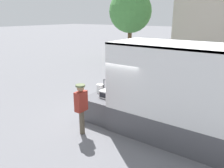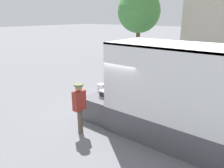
% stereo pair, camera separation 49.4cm
% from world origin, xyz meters
% --- Properties ---
extents(ground_plane, '(160.00, 160.00, 0.00)m').
position_xyz_m(ground_plane, '(0.00, 0.00, 0.00)').
color(ground_plane, slate).
extents(tailgate_deck, '(1.29, 2.06, 0.91)m').
position_xyz_m(tailgate_deck, '(-0.64, 0.00, 0.46)').
color(tailgate_deck, '#4C4C51').
rests_on(tailgate_deck, ground).
extents(microwave, '(0.46, 0.38, 0.28)m').
position_xyz_m(microwave, '(-0.52, -0.33, 1.06)').
color(microwave, white).
rests_on(microwave, tailgate_deck).
extents(portable_generator, '(0.68, 0.55, 0.58)m').
position_xyz_m(portable_generator, '(-0.60, 0.34, 1.13)').
color(portable_generator, black).
rests_on(portable_generator, tailgate_deck).
extents(orange_bucket, '(0.30, 0.30, 0.35)m').
position_xyz_m(orange_bucket, '(-1.10, 0.01, 1.09)').
color(orange_bucket, silver).
rests_on(orange_bucket, tailgate_deck).
extents(worker_person, '(0.32, 0.44, 1.81)m').
position_xyz_m(worker_person, '(-0.53, -1.76, 1.12)').
color(worker_person, brown).
rests_on(worker_person, ground).
extents(street_tree, '(3.70, 3.70, 6.22)m').
position_xyz_m(street_tree, '(-5.85, 10.51, 4.34)').
color(street_tree, brown).
rests_on(street_tree, ground).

